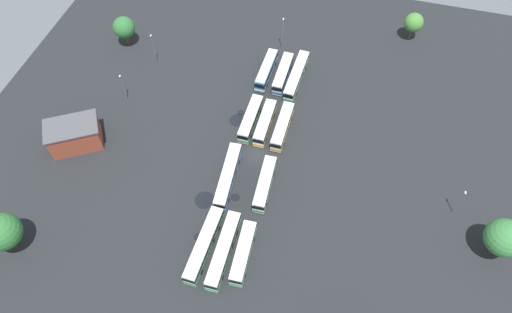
{
  "coord_description": "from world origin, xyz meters",
  "views": [
    {
      "loc": [
        57.99,
        15.71,
        83.27
      ],
      "look_at": [
        1.63,
        0.31,
        1.52
      ],
      "focal_mm": 33.03,
      "sensor_mm": 36.0,
      "label": 1
    }
  ],
  "objects_px": {
    "bus_row2_slot2": "(265,184)",
    "bus_row3_slot1": "(224,250)",
    "bus_row2_slot0": "(228,176)",
    "tree_north_edge": "(124,28)",
    "bus_row1_slot2": "(282,126)",
    "bus_row3_slot0": "(204,245)",
    "lamp_post_mid_lot": "(123,87)",
    "bus_row0_slot1": "(283,73)",
    "lamp_post_by_building": "(459,201)",
    "bus_row0_slot0": "(267,70)",
    "tree_east_edge": "(504,238)",
    "lamp_post_near_entrance": "(154,49)",
    "tree_south_edge": "(414,22)",
    "bus_row0_slot2": "(296,76)",
    "bus_row1_slot1": "(265,123)",
    "tree_west_edge": "(2,232)",
    "bus_row3_slot2": "(243,253)",
    "depot_building": "(74,135)",
    "bus_row1_slot0": "(251,119)"
  },
  "relations": [
    {
      "from": "bus_row3_slot0",
      "to": "bus_row3_slot2",
      "type": "xyz_separation_m",
      "value": [
        -0.33,
        7.52,
        -0.0
      ]
    },
    {
      "from": "lamp_post_mid_lot",
      "to": "bus_row1_slot1",
      "type": "bearing_deg",
      "value": 90.23
    },
    {
      "from": "bus_row0_slot0",
      "to": "bus_row1_slot2",
      "type": "bearing_deg",
      "value": 25.81
    },
    {
      "from": "bus_row3_slot1",
      "to": "tree_south_edge",
      "type": "height_order",
      "value": "tree_south_edge"
    },
    {
      "from": "tree_west_edge",
      "to": "tree_north_edge",
      "type": "relative_size",
      "value": 1.17
    },
    {
      "from": "lamp_post_mid_lot",
      "to": "tree_west_edge",
      "type": "xyz_separation_m",
      "value": [
        40.57,
        -4.78,
        1.78
      ]
    },
    {
      "from": "bus_row1_slot2",
      "to": "tree_south_edge",
      "type": "xyz_separation_m",
      "value": [
        -39.7,
        25.06,
        3.3
      ]
    },
    {
      "from": "bus_row2_slot0",
      "to": "tree_north_edge",
      "type": "distance_m",
      "value": 50.91
    },
    {
      "from": "tree_east_edge",
      "to": "bus_row1_slot1",
      "type": "bearing_deg",
      "value": -110.39
    },
    {
      "from": "bus_row0_slot0",
      "to": "bus_row3_slot2",
      "type": "distance_m",
      "value": 48.31
    },
    {
      "from": "bus_row2_slot2",
      "to": "bus_row3_slot1",
      "type": "xyz_separation_m",
      "value": [
        16.09,
        -3.72,
        0.0
      ]
    },
    {
      "from": "depot_building",
      "to": "bus_row2_slot0",
      "type": "bearing_deg",
      "value": 88.98
    },
    {
      "from": "depot_building",
      "to": "tree_north_edge",
      "type": "distance_m",
      "value": 33.36
    },
    {
      "from": "bus_row3_slot0",
      "to": "tree_east_edge",
      "type": "height_order",
      "value": "tree_east_edge"
    },
    {
      "from": "tree_north_edge",
      "to": "bus_row3_slot2",
      "type": "bearing_deg",
      "value": 42.81
    },
    {
      "from": "lamp_post_near_entrance",
      "to": "bus_row1_slot0",
      "type": "bearing_deg",
      "value": 65.66
    },
    {
      "from": "bus_row3_slot1",
      "to": "lamp_post_near_entrance",
      "type": "relative_size",
      "value": 1.67
    },
    {
      "from": "lamp_post_near_entrance",
      "to": "tree_west_edge",
      "type": "xyz_separation_m",
      "value": [
        53.75,
        -7.02,
        1.1
      ]
    },
    {
      "from": "bus_row0_slot1",
      "to": "depot_building",
      "type": "bearing_deg",
      "value": -51.19
    },
    {
      "from": "bus_row3_slot1",
      "to": "bus_row3_slot2",
      "type": "height_order",
      "value": "same"
    },
    {
      "from": "bus_row0_slot2",
      "to": "lamp_post_near_entrance",
      "type": "bearing_deg",
      "value": -84.66
    },
    {
      "from": "lamp_post_by_building",
      "to": "tree_west_edge",
      "type": "height_order",
      "value": "tree_west_edge"
    },
    {
      "from": "tree_south_edge",
      "to": "bus_row2_slot2",
      "type": "bearing_deg",
      "value": -24.33
    },
    {
      "from": "lamp_post_near_entrance",
      "to": "lamp_post_by_building",
      "type": "bearing_deg",
      "value": 71.86
    },
    {
      "from": "depot_building",
      "to": "tree_south_edge",
      "type": "xyz_separation_m",
      "value": [
        -54.9,
        67.88,
        2.06
      ]
    },
    {
      "from": "bus_row1_slot0",
      "to": "bus_row3_slot0",
      "type": "relative_size",
      "value": 0.81
    },
    {
      "from": "bus_row3_slot2",
      "to": "bus_row1_slot0",
      "type": "bearing_deg",
      "value": -166.75
    },
    {
      "from": "bus_row0_slot2",
      "to": "tree_south_edge",
      "type": "height_order",
      "value": "tree_south_edge"
    },
    {
      "from": "bus_row2_slot2",
      "to": "tree_south_edge",
      "type": "relative_size",
      "value": 1.62
    },
    {
      "from": "bus_row1_slot1",
      "to": "bus_row0_slot0",
      "type": "bearing_deg",
      "value": -166.67
    },
    {
      "from": "bus_row0_slot0",
      "to": "tree_north_edge",
      "type": "relative_size",
      "value": 1.54
    },
    {
      "from": "bus_row3_slot0",
      "to": "lamp_post_by_building",
      "type": "bearing_deg",
      "value": 114.54
    },
    {
      "from": "lamp_post_mid_lot",
      "to": "tree_east_edge",
      "type": "distance_m",
      "value": 84.76
    },
    {
      "from": "bus_row2_slot2",
      "to": "bus_row3_slot2",
      "type": "relative_size",
      "value": 1.02
    },
    {
      "from": "bus_row2_slot0",
      "to": "bus_row3_slot1",
      "type": "xyz_separation_m",
      "value": [
        15.93,
        4.08,
        0.0
      ]
    },
    {
      "from": "bus_row0_slot1",
      "to": "tree_south_edge",
      "type": "xyz_separation_m",
      "value": [
        -23.48,
        28.82,
        3.3
      ]
    },
    {
      "from": "bus_row0_slot0",
      "to": "tree_north_edge",
      "type": "xyz_separation_m",
      "value": [
        -1.65,
        -37.81,
        3.58
      ]
    },
    {
      "from": "bus_row3_slot1",
      "to": "bus_row1_slot1",
      "type": "bearing_deg",
      "value": -179.4
    },
    {
      "from": "bus_row3_slot0",
      "to": "tree_north_edge",
      "type": "distance_m",
      "value": 62.72
    },
    {
      "from": "bus_row1_slot0",
      "to": "bus_row3_slot2",
      "type": "relative_size",
      "value": 1.02
    },
    {
      "from": "bus_row3_slot1",
      "to": "tree_north_edge",
      "type": "xyz_separation_m",
      "value": [
        -49.71,
        -42.0,
        3.58
      ]
    },
    {
      "from": "bus_row1_slot2",
      "to": "bus_row3_slot0",
      "type": "relative_size",
      "value": 0.81
    },
    {
      "from": "bus_row3_slot0",
      "to": "tree_west_edge",
      "type": "distance_m",
      "value": 36.51
    },
    {
      "from": "lamp_post_mid_lot",
      "to": "tree_north_edge",
      "type": "bearing_deg",
      "value": -156.62
    },
    {
      "from": "bus_row2_slot2",
      "to": "lamp_post_by_building",
      "type": "height_order",
      "value": "lamp_post_by_building"
    },
    {
      "from": "bus_row1_slot2",
      "to": "tree_north_edge",
      "type": "xyz_separation_m",
      "value": [
        -17.96,
        -45.69,
        3.58
      ]
    },
    {
      "from": "bus_row3_slot0",
      "to": "tree_west_edge",
      "type": "height_order",
      "value": "tree_west_edge"
    },
    {
      "from": "bus_row0_slot0",
      "to": "tree_south_edge",
      "type": "relative_size",
      "value": 1.66
    },
    {
      "from": "bus_row0_slot1",
      "to": "lamp_post_by_building",
      "type": "height_order",
      "value": "lamp_post_by_building"
    },
    {
      "from": "bus_row0_slot0",
      "to": "bus_row1_slot1",
      "type": "xyz_separation_m",
      "value": [
        16.31,
        3.86,
        -0.0
      ]
    }
  ]
}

